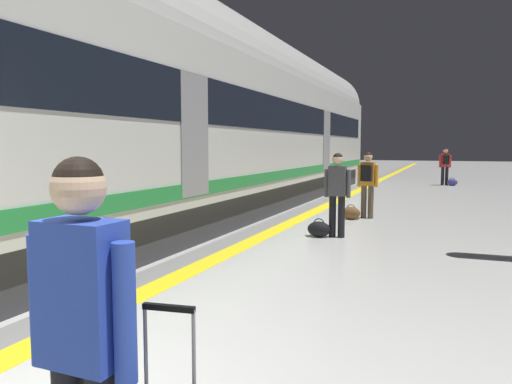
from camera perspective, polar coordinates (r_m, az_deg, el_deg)
name	(u,v)px	position (r m, az deg, el deg)	size (l,w,h in m)	color
safety_line_strip	(303,217)	(12.00, 5.51, -2.89)	(0.36, 80.00, 0.01)	yellow
tactile_edge_band	(291,216)	(12.09, 4.07, -2.82)	(0.60, 80.00, 0.01)	slate
high_speed_train	(224,115)	(12.57, -3.77, 8.90)	(2.94, 27.13, 4.97)	#38383D
traveller_foreground	(83,330)	(2.18, -19.50, -14.97)	(0.53, 0.22, 1.68)	black
passenger_near	(337,189)	(9.31, 9.46, 0.38)	(0.50, 0.21, 1.60)	black
duffel_bag_near	(319,229)	(9.39, 7.34, -4.31)	(0.44, 0.26, 0.36)	black
passenger_mid	(367,179)	(11.92, 12.87, 1.48)	(0.49, 0.32, 1.59)	brown
duffel_bag_mid	(351,213)	(11.74, 11.02, -2.42)	(0.44, 0.26, 0.36)	brown
passenger_far	(445,163)	(23.09, 21.20, 3.16)	(0.50, 0.37, 1.65)	black
duffel_bag_far	(452,182)	(23.01, 21.91, 1.07)	(0.44, 0.26, 0.36)	navy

